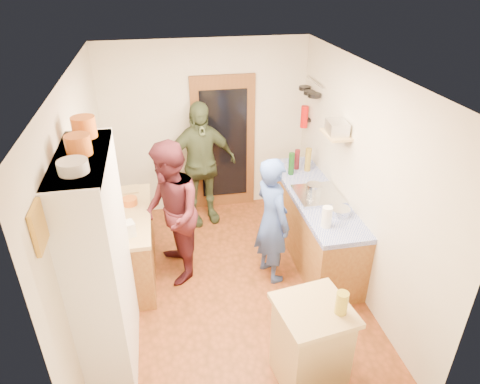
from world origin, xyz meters
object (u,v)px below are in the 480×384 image
object	(u,v)px
hutch_body	(102,268)
island_base	(310,347)
person_left	(173,212)
person_hob	(275,221)
right_counter_base	(312,224)
person_back	(201,164)

from	to	relation	value
hutch_body	island_base	distance (m)	2.02
hutch_body	person_left	xyz separation A→B (m)	(0.68, 1.19, -0.21)
island_base	person_left	size ratio (longest dim) A/B	0.48
island_base	person_hob	world-z (taller)	person_hob
hutch_body	person_hob	xyz separation A→B (m)	(1.87, 0.91, -0.30)
hutch_body	person_hob	distance (m)	2.10
hutch_body	right_counter_base	xyz separation A→B (m)	(2.50, 1.30, -0.68)
person_left	person_back	world-z (taller)	person_back
hutch_body	right_counter_base	size ratio (longest dim) A/B	1.00
right_counter_base	person_left	bearing A→B (deg)	-176.64
right_counter_base	person_hob	bearing A→B (deg)	-148.05
right_counter_base	person_back	world-z (taller)	person_back
hutch_body	person_left	size ratio (longest dim) A/B	1.23
hutch_body	person_hob	world-z (taller)	hutch_body
hutch_body	island_base	size ratio (longest dim) A/B	2.56
island_base	person_back	size ratio (longest dim) A/B	0.46
person_back	person_left	bearing A→B (deg)	-123.21
right_counter_base	person_hob	xyz separation A→B (m)	(-0.63, -0.39, 0.38)
right_counter_base	person_hob	world-z (taller)	person_hob
right_counter_base	island_base	world-z (taller)	island_base
island_base	hutch_body	bearing A→B (deg)	159.99
right_counter_base	person_back	xyz separation A→B (m)	(-1.35, 1.07, 0.51)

